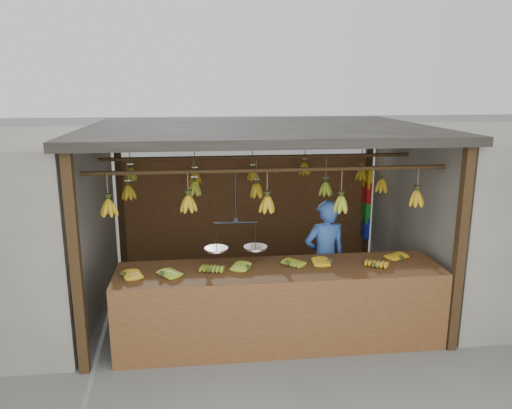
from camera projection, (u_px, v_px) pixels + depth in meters
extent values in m
plane|color=#5B5B57|center=(259.00, 301.00, 6.86)|extent=(80.00, 80.00, 0.00)
cube|color=#301F0F|center=(76.00, 268.00, 4.91)|extent=(0.10, 0.10, 2.30)
cube|color=#301F0F|center=(460.00, 252.00, 5.37)|extent=(0.10, 0.10, 2.30)
cube|color=#301F0F|center=(120.00, 199.00, 7.81)|extent=(0.10, 0.10, 2.30)
cube|color=#301F0F|center=(367.00, 193.00, 8.26)|extent=(0.10, 0.10, 2.30)
cube|color=black|center=(259.00, 129.00, 6.31)|extent=(4.30, 3.30, 0.10)
cylinder|color=#301F0F|center=(270.00, 170.00, 5.42)|extent=(4.00, 0.05, 0.05)
cylinder|color=#301F0F|center=(259.00, 157.00, 6.39)|extent=(4.00, 0.05, 0.05)
cylinder|color=#301F0F|center=(250.00, 147.00, 7.35)|extent=(4.00, 0.05, 0.05)
cube|color=#58341A|center=(247.00, 211.00, 8.10)|extent=(4.00, 0.06, 1.80)
cube|color=#58341A|center=(280.00, 271.00, 5.61)|extent=(3.66, 0.81, 0.08)
cube|color=#58341A|center=(286.00, 321.00, 5.31)|extent=(3.66, 0.04, 0.90)
cube|color=#301F0F|center=(121.00, 332.00, 5.17)|extent=(0.07, 0.07, 0.82)
cube|color=#301F0F|center=(437.00, 314.00, 5.57)|extent=(0.07, 0.07, 0.82)
cube|color=#301F0F|center=(130.00, 302.00, 5.86)|extent=(0.07, 0.07, 0.82)
cube|color=#301F0F|center=(411.00, 289.00, 6.25)|extent=(0.07, 0.07, 0.82)
ellipsoid|color=#B88C13|center=(124.00, 276.00, 5.28)|extent=(0.29, 0.25, 0.06)
ellipsoid|color=#92A523|center=(163.00, 275.00, 5.30)|extent=(0.30, 0.29, 0.06)
ellipsoid|color=#92A523|center=(210.00, 271.00, 5.41)|extent=(0.24, 0.28, 0.06)
ellipsoid|color=#92A523|center=(249.00, 267.00, 5.54)|extent=(0.29, 0.26, 0.06)
ellipsoid|color=#92A523|center=(289.00, 265.00, 5.61)|extent=(0.30, 0.30, 0.06)
ellipsoid|color=#B88C13|center=(329.00, 262.00, 5.71)|extent=(0.25, 0.20, 0.06)
ellipsoid|color=#B88C13|center=(375.00, 266.00, 5.57)|extent=(0.28, 0.30, 0.06)
ellipsoid|color=#B88C13|center=(402.00, 258.00, 5.82)|extent=(0.27, 0.29, 0.06)
ellipsoid|color=#B88C13|center=(109.00, 208.00, 5.27)|extent=(0.16, 0.16, 0.28)
ellipsoid|color=#B88C13|center=(188.00, 204.00, 5.36)|extent=(0.16, 0.16, 0.28)
ellipsoid|color=#B88C13|center=(267.00, 205.00, 5.51)|extent=(0.16, 0.16, 0.28)
ellipsoid|color=#92A523|center=(341.00, 204.00, 5.64)|extent=(0.16, 0.16, 0.28)
ellipsoid|color=#B88C13|center=(417.00, 198.00, 5.68)|extent=(0.16, 0.16, 0.28)
ellipsoid|color=#B88C13|center=(129.00, 192.00, 6.31)|extent=(0.16, 0.16, 0.28)
ellipsoid|color=#92A523|center=(194.00, 189.00, 6.43)|extent=(0.16, 0.16, 0.28)
ellipsoid|color=#B88C13|center=(256.00, 191.00, 6.48)|extent=(0.16, 0.16, 0.28)
ellipsoid|color=#92A523|center=(326.00, 189.00, 6.55)|extent=(0.16, 0.16, 0.28)
ellipsoid|color=#B88C13|center=(382.00, 186.00, 6.68)|extent=(0.16, 0.16, 0.28)
ellipsoid|color=#92A523|center=(131.00, 174.00, 7.23)|extent=(0.16, 0.16, 0.28)
ellipsoid|color=#B88C13|center=(195.00, 177.00, 7.36)|extent=(0.16, 0.16, 0.28)
ellipsoid|color=#B88C13|center=(253.00, 175.00, 7.46)|extent=(0.16, 0.16, 0.28)
ellipsoid|color=#B88C13|center=(305.00, 169.00, 7.56)|extent=(0.16, 0.16, 0.28)
ellipsoid|color=#B88C13|center=(361.00, 174.00, 7.63)|extent=(0.16, 0.16, 0.28)
cylinder|color=black|center=(235.00, 197.00, 5.45)|extent=(0.02, 0.02, 0.59)
cylinder|color=black|center=(236.00, 223.00, 5.52)|extent=(0.48, 0.03, 0.02)
cylinder|color=silver|center=(216.00, 249.00, 5.56)|extent=(0.26, 0.26, 0.02)
cylinder|color=silver|center=(255.00, 248.00, 5.61)|extent=(0.26, 0.26, 0.02)
imported|color=#3359A5|center=(325.00, 258.00, 6.35)|extent=(0.60, 0.43, 1.51)
cube|color=yellow|center=(368.00, 177.00, 8.04)|extent=(0.08, 0.26, 0.34)
cube|color=red|center=(367.00, 192.00, 8.10)|extent=(0.08, 0.26, 0.34)
cube|color=#199926|center=(366.00, 212.00, 8.18)|extent=(0.08, 0.26, 0.34)
cube|color=#1426BF|center=(365.00, 227.00, 8.24)|extent=(0.08, 0.26, 0.34)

